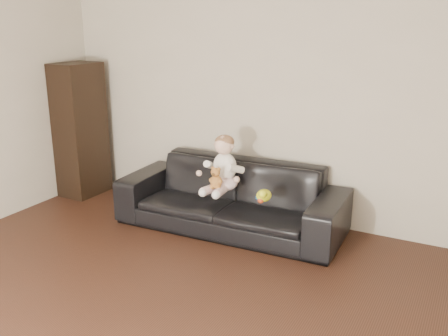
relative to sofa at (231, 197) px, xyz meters
The scene contains 9 objects.
wall_back 1.13m from the sofa, 61.56° to the left, with size 5.00×5.00×0.00m, color #BCB29E.
sofa is the anchor object (origin of this frame).
cabinet 2.07m from the sofa, behind, with size 0.38×0.53×1.54m, color black.
shelf_item 2.15m from the sofa, behind, with size 0.18×0.25×0.28m, color silver.
baby 0.36m from the sofa, 99.34° to the right, with size 0.36×0.45×0.54m.
teddy_bear 0.40m from the sofa, 92.02° to the right, with size 0.12×0.12×0.21m.
toy_green 0.52m from the sofa, 25.67° to the right, with size 0.13×0.16×0.11m, color yellow.
toy_rattle 0.53m from the sofa, 31.47° to the right, with size 0.06×0.06×0.06m, color red.
toy_blue_disc 0.43m from the sofa, 21.99° to the right, with size 0.09×0.09×0.01m, color blue.
Camera 1 is at (1.84, -1.87, 2.03)m, focal length 40.00 mm.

